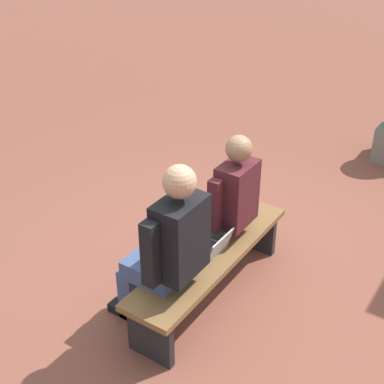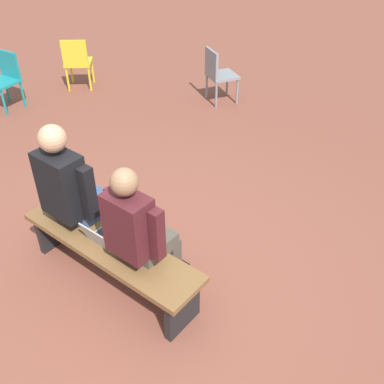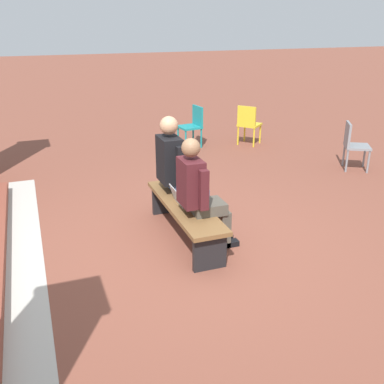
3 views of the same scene
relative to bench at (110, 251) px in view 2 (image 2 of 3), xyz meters
name	(u,v)px [view 2 (image 2 of 3)]	position (x,y,z in m)	size (l,w,h in m)	color
ground_plane	(124,291)	(-0.16, 0.04, -0.35)	(60.00, 60.00, 0.00)	brown
bench	(110,251)	(0.00, 0.00, 0.00)	(1.80, 0.44, 0.45)	brown
person_student	(140,230)	(-0.32, -0.07, 0.36)	(0.54, 0.68, 1.34)	#4C473D
person_adult	(74,190)	(0.47, -0.07, 0.40)	(0.59, 0.75, 1.43)	#384C75
laptop	(105,238)	(0.03, 0.01, 0.15)	(0.32, 0.29, 0.21)	#9EA0A5
plastic_chair_foreground	(5,77)	(3.90, -1.55, 0.13)	(0.47, 0.47, 0.84)	teal
plastic_chair_far_left	(77,60)	(3.61, -2.69, 0.13)	(0.59, 0.59, 0.84)	gold
plastic_chair_by_pillar	(218,72)	(1.49, -3.67, 0.13)	(0.57, 0.57, 0.84)	gray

